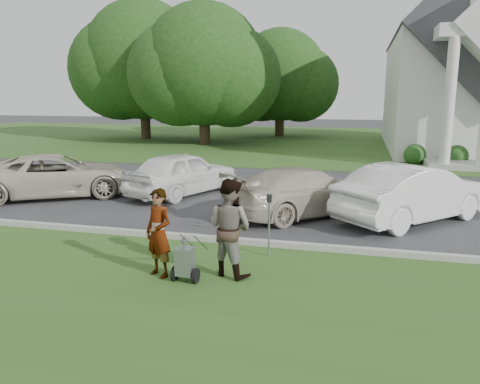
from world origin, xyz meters
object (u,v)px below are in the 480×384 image
at_px(person_right, 230,228).
at_px(car_c, 305,191).
at_px(tree_back, 280,79).
at_px(tree_far, 143,66).
at_px(car_a, 58,176).
at_px(car_d, 413,193).
at_px(tree_left, 204,71).
at_px(church, 469,54).
at_px(striping_cart, 185,262).
at_px(car_b, 183,173).
at_px(person_left, 159,234).
at_px(parking_meter_near, 269,217).

height_order(person_right, car_c, person_right).
bearing_deg(tree_back, tree_far, -153.44).
bearing_deg(car_a, car_d, -124.18).
xyz_separation_m(tree_left, car_c, (9.26, -18.25, -4.41)).
xyz_separation_m(church, striping_cart, (-9.31, -25.01, -5.55)).
distance_m(car_b, car_d, 7.71).
bearing_deg(person_right, car_c, -77.29).
bearing_deg(person_right, car_b, -39.96).
bearing_deg(car_c, person_left, 113.38).
height_order(car_c, car_d, car_d).
xyz_separation_m(church, tree_left, (-17.01, -1.13, -0.83)).
bearing_deg(car_a, car_b, -103.71).
relative_size(church, tree_back, 2.51).
relative_size(tree_back, person_left, 5.59).
height_order(person_right, car_d, person_right).
distance_m(tree_left, car_b, 17.66).
bearing_deg(person_right, car_d, -104.71).
height_order(car_a, car_c, car_a).
bearing_deg(tree_left, striping_cart, -72.12).
bearing_deg(striping_cart, person_left, 169.23).
height_order(tree_far, car_d, tree_far).
xyz_separation_m(person_right, parking_meter_near, (0.53, 1.22, -0.06)).
bearing_deg(person_right, person_left, 39.18).
bearing_deg(car_b, car_a, 40.82).
height_order(car_b, car_c, car_b).
bearing_deg(tree_back, car_a, -97.33).
xyz_separation_m(striping_cart, parking_meter_near, (1.25, 1.76, 0.51)).
bearing_deg(car_c, tree_left, -18.43).
height_order(tree_far, car_c, tree_far).
bearing_deg(tree_back, striping_cart, -83.37).
bearing_deg(car_d, person_left, 90.40).
xyz_separation_m(tree_left, tree_far, (-6.00, 3.00, 0.58)).
relative_size(church, tree_far, 2.07).
bearing_deg(car_a, church, -73.00).
distance_m(striping_cart, car_a, 9.29).
relative_size(car_a, car_c, 1.09).
bearing_deg(car_d, tree_left, -12.76).
distance_m(tree_left, tree_back, 8.95).
distance_m(person_left, car_d, 7.55).
height_order(person_left, person_right, person_right).
distance_m(person_right, car_d, 6.41).
relative_size(tree_left, parking_meter_near, 7.48).
xyz_separation_m(striping_cart, person_right, (0.72, 0.54, 0.56)).
distance_m(person_right, car_c, 5.17).
xyz_separation_m(person_right, car_b, (-3.66, 6.90, -0.19)).
bearing_deg(car_d, parking_meter_near, 93.05).
distance_m(tree_far, striping_cart, 30.63).
relative_size(person_left, car_d, 0.35).
distance_m(church, car_a, 25.54).
bearing_deg(tree_back, car_c, -78.66).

